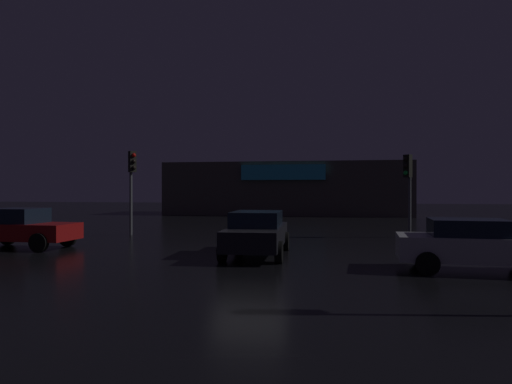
{
  "coord_description": "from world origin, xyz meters",
  "views": [
    {
      "loc": [
        2.89,
        -15.23,
        2.21
      ],
      "look_at": [
        -0.98,
        7.06,
        2.1
      ],
      "focal_mm": 32.13,
      "sensor_mm": 36.0,
      "label": 1
    }
  ],
  "objects_px": {
    "car_near": "(257,232)",
    "car_crossing": "(21,228)",
    "store_building": "(287,189)",
    "car_far": "(474,244)",
    "traffic_signal_opposite": "(408,178)",
    "traffic_signal_cross_left": "(132,175)"
  },
  "relations": [
    {
      "from": "store_building",
      "to": "car_crossing",
      "type": "relative_size",
      "value": 5.21
    },
    {
      "from": "car_far",
      "to": "car_crossing",
      "type": "height_order",
      "value": "car_crossing"
    },
    {
      "from": "car_near",
      "to": "car_crossing",
      "type": "xyz_separation_m",
      "value": [
        -9.11,
        0.41,
        -0.01
      ]
    },
    {
      "from": "traffic_signal_opposite",
      "to": "car_crossing",
      "type": "xyz_separation_m",
      "value": [
        -15.02,
        -6.46,
        -1.98
      ]
    },
    {
      "from": "traffic_signal_opposite",
      "to": "car_crossing",
      "type": "relative_size",
      "value": 0.94
    },
    {
      "from": "car_near",
      "to": "car_far",
      "type": "xyz_separation_m",
      "value": [
        6.29,
        -1.95,
        -0.04
      ]
    },
    {
      "from": "traffic_signal_opposite",
      "to": "car_far",
      "type": "height_order",
      "value": "traffic_signal_opposite"
    },
    {
      "from": "traffic_signal_opposite",
      "to": "car_near",
      "type": "height_order",
      "value": "traffic_signal_opposite"
    },
    {
      "from": "traffic_signal_cross_left",
      "to": "traffic_signal_opposite",
      "type": "bearing_deg",
      "value": 4.72
    },
    {
      "from": "traffic_signal_cross_left",
      "to": "car_crossing",
      "type": "distance_m",
      "value": 6.12
    },
    {
      "from": "car_crossing",
      "to": "car_far",
      "type": "bearing_deg",
      "value": -8.69
    },
    {
      "from": "car_far",
      "to": "car_crossing",
      "type": "xyz_separation_m",
      "value": [
        -15.4,
        2.35,
        0.03
      ]
    },
    {
      "from": "traffic_signal_opposite",
      "to": "car_near",
      "type": "xyz_separation_m",
      "value": [
        -5.91,
        -6.87,
        -1.97
      ]
    },
    {
      "from": "store_building",
      "to": "car_far",
      "type": "xyz_separation_m",
      "value": [
        7.97,
        -28.0,
        -1.56
      ]
    },
    {
      "from": "store_building",
      "to": "car_near",
      "type": "height_order",
      "value": "store_building"
    },
    {
      "from": "store_building",
      "to": "car_near",
      "type": "xyz_separation_m",
      "value": [
        1.68,
        -26.05,
        -1.52
      ]
    },
    {
      "from": "store_building",
      "to": "traffic_signal_opposite",
      "type": "xyz_separation_m",
      "value": [
        7.59,
        -19.19,
        0.45
      ]
    },
    {
      "from": "store_building",
      "to": "car_far",
      "type": "height_order",
      "value": "store_building"
    },
    {
      "from": "car_crossing",
      "to": "car_near",
      "type": "bearing_deg",
      "value": -2.56
    },
    {
      "from": "traffic_signal_opposite",
      "to": "traffic_signal_cross_left",
      "type": "height_order",
      "value": "traffic_signal_cross_left"
    },
    {
      "from": "traffic_signal_cross_left",
      "to": "car_far",
      "type": "relative_size",
      "value": 0.98
    },
    {
      "from": "traffic_signal_opposite",
      "to": "traffic_signal_cross_left",
      "type": "xyz_separation_m",
      "value": [
        -13.06,
        -1.08,
        0.18
      ]
    }
  ]
}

